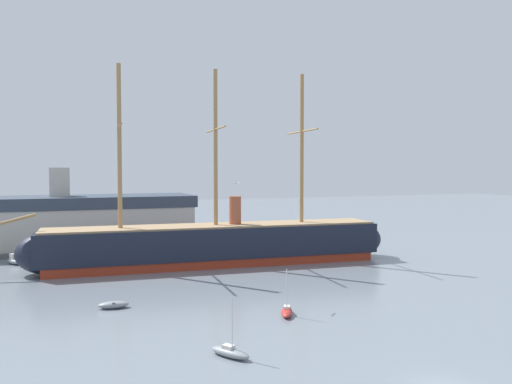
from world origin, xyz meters
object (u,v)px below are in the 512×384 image
object	(u,v)px
dinghy_mid_left	(114,305)
sailboat_near_centre	(287,311)
sailboat_foreground_left	(230,352)
motorboat_far_left	(15,260)
tall_ship	(216,244)
seagull_in_flight	(238,183)
dinghy_far_right	(367,247)
dockside_warehouse_left	(34,224)

from	to	relation	value
dinghy_mid_left	sailboat_near_centre	bearing A→B (deg)	-29.69
sailboat_foreground_left	motorboat_far_left	distance (m)	49.12
dinghy_mid_left	motorboat_far_left	size ratio (longest dim) A/B	0.78
dinghy_mid_left	motorboat_far_left	distance (m)	31.31
sailboat_foreground_left	sailboat_near_centre	world-z (taller)	sailboat_foreground_left
tall_ship	sailboat_near_centre	size ratio (longest dim) A/B	13.13
motorboat_far_left	seagull_in_flight	size ratio (longest dim) A/B	3.98
sailboat_near_centre	motorboat_far_left	world-z (taller)	sailboat_near_centre
sailboat_foreground_left	dinghy_far_right	world-z (taller)	sailboat_foreground_left
sailboat_near_centre	motorboat_far_left	bearing A→B (deg)	123.76
motorboat_far_left	seagull_in_flight	xyz separation A→B (m)	(23.03, -30.75, 11.61)
dockside_warehouse_left	seagull_in_flight	size ratio (longest dim) A/B	58.72
tall_ship	sailboat_foreground_left	distance (m)	36.58
dinghy_mid_left	seagull_in_flight	bearing A→B (deg)	-5.85
dinghy_mid_left	dockside_warehouse_left	bearing A→B (deg)	101.45
motorboat_far_left	dinghy_far_right	bearing A→B (deg)	-6.07
sailboat_near_centre	dinghy_mid_left	bearing A→B (deg)	150.31
tall_ship	motorboat_far_left	bearing A→B (deg)	157.74
dinghy_far_right	seagull_in_flight	world-z (taller)	seagull_in_flight
sailboat_near_centre	dockside_warehouse_left	size ratio (longest dim) A/B	0.08
tall_ship	motorboat_far_left	world-z (taller)	tall_ship
sailboat_foreground_left	seagull_in_flight	size ratio (longest dim) A/B	4.55
sailboat_near_centre	dinghy_far_right	bearing A→B (deg)	46.81
dinghy_far_right	dinghy_mid_left	bearing A→B (deg)	-152.21
seagull_in_flight	motorboat_far_left	bearing A→B (deg)	126.83
sailboat_foreground_left	seagull_in_flight	bearing A→B (deg)	68.50
tall_ship	sailboat_near_centre	distance (m)	27.11
seagull_in_flight	dinghy_mid_left	bearing A→B (deg)	174.15
seagull_in_flight	sailboat_near_centre	bearing A→B (deg)	-72.21
tall_ship	dinghy_mid_left	bearing A→B (deg)	-131.01
dinghy_far_right	dockside_warehouse_left	world-z (taller)	dockside_warehouse_left
sailboat_near_centre	dockside_warehouse_left	distance (m)	55.24
motorboat_far_left	tall_ship	bearing A→B (deg)	-22.26
dinghy_mid_left	seagull_in_flight	xyz separation A→B (m)	(12.45, -1.28, 11.79)
motorboat_far_left	dockside_warehouse_left	size ratio (longest dim) A/B	0.07
seagull_in_flight	tall_ship	bearing A→B (deg)	79.49
tall_ship	dockside_warehouse_left	xyz separation A→B (m)	(-24.55, 23.04, 1.47)
sailboat_near_centre	seagull_in_flight	world-z (taller)	seagull_in_flight
tall_ship	sailboat_near_centre	world-z (taller)	tall_ship
dinghy_mid_left	motorboat_far_left	world-z (taller)	motorboat_far_left
dinghy_mid_left	dinghy_far_right	distance (m)	50.59
dockside_warehouse_left	dinghy_far_right	bearing A→B (deg)	-18.70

